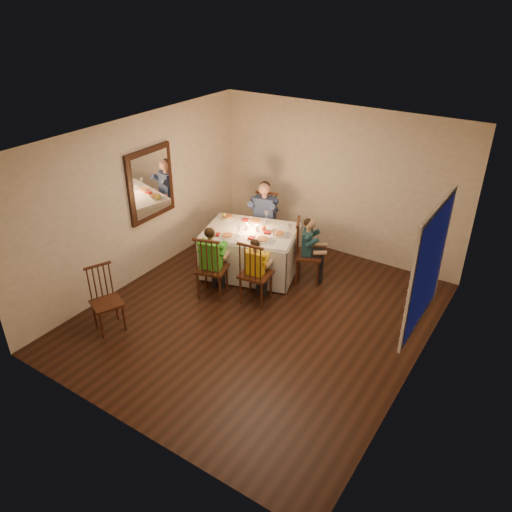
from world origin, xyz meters
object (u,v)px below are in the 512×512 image
Objects in this scene: child_green at (213,294)px; child_teal at (307,280)px; chair_near_left at (213,294)px; chair_end at (307,280)px; adult at (264,250)px; child_yellow at (256,300)px; serving_bowl at (228,218)px; chair_extra at (111,328)px; dining_table at (251,243)px; chair_adult at (264,250)px; chair_near_right at (256,300)px.

child_green is 1.07× the size of child_teal.
chair_near_left is 0.00m from child_green.
chair_near_left is at bearing 115.38° from chair_end.
adult reaches higher than child_green.
chair_end is at bearing -39.77° from adult.
child_teal is (0.37, 0.97, 0.00)m from child_yellow.
chair_end is at bearing 5.67° from serving_bowl.
chair_near_left is 0.96× the size of child_teal.
chair_extra is at bearing -94.90° from serving_bowl.
chair_end is 0.00m from child_teal.
dining_table reaches higher than child_green.
dining_table is at bearing -113.88° from chair_near_left.
dining_table is 0.99m from adult.
chair_adult is at bearing -102.88° from chair_near_left.
chair_adult is 3.22m from chair_extra.
dining_table reaches higher than chair_near_left.
adult reaches higher than chair_extra.
chair_adult and chair_near_right have the same top height.
chair_adult is at bearing 90.54° from dining_table.
chair_near_right and chair_end have the same top height.
chair_extra is at bearing 47.74° from child_green.
chair_extra is (-0.78, -2.39, -0.55)m from dining_table.
serving_bowl is (-0.56, 0.15, 0.25)m from dining_table.
dining_table is 0.99m from chair_adult.
chair_adult is at bearing 63.25° from serving_bowl.
chair_extra is 0.82× the size of child_green.
chair_near_left is 0.90× the size of child_green.
child_yellow is at bearing 134.81° from chair_end.
chair_adult is 0.81× the size of adult.
dining_table is 1.33× the size of adult.
child_yellow reaches higher than chair_extra.
adult is (-0.14, 1.69, 0.00)m from chair_near_left.
chair_near_left is at bearing -102.08° from chair_adult.
chair_adult is at bearing 13.47° from chair_extra.
chair_near_left is at bearing 12.15° from chair_near_right.
chair_near_right is (0.55, -0.68, -0.55)m from dining_table.
serving_bowl is (0.22, 2.53, 0.80)m from chair_extra.
child_green reaches higher than child_yellow.
child_green is at bearing 115.38° from child_teal.
dining_table is 1.07m from child_green.
adult is at bearing 63.25° from serving_bowl.
chair_near_left is 1.57m from child_teal.
chair_end reaches higher than chair_extra.
child_teal reaches higher than chair_near_right.
chair_end is at bearing -147.99° from chair_near_left.
chair_near_right is at bearing -67.42° from dining_table.
adult reaches higher than chair_adult.
chair_extra is at bearing -124.51° from dining_table.
chair_near_left and chair_end have the same top height.
chair_near_right is 0.99× the size of child_yellow.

